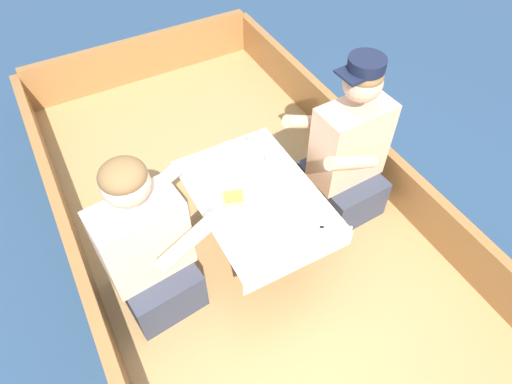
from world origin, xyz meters
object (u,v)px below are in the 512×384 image
Objects in this scene: person_starboard at (347,155)px; coffee_cup_port at (221,172)px; person_port at (148,250)px; coffee_cup_starboard at (272,160)px; coffee_cup_center at (254,140)px; sandwich at (234,199)px.

person_starboard is 0.72m from coffee_cup_port.
person_port is 10.17× the size of coffee_cup_starboard.
coffee_cup_center is (0.27, 0.13, -0.00)m from coffee_cup_port.
person_starboard is 0.53m from coffee_cup_center.
sandwich is at bearing -0.77° from person_starboard.
person_port is 1.19m from person_starboard.
person_port is 0.85m from coffee_cup_center.
coffee_cup_starboard is at bearing -18.80° from person_starboard.
sandwich is 1.32× the size of coffee_cup_center.
person_starboard is 10.48× the size of coffee_cup_center.
sandwich is at bearing -96.78° from coffee_cup_port.
person_starboard is 9.67× the size of coffee_cup_port.
coffee_cup_center is at bearing 93.14° from coffee_cup_starboard.
coffee_cup_port is 1.12× the size of coffee_cup_starboard.
sandwich is 1.22× the size of coffee_cup_port.
coffee_cup_center is at bearing 26.56° from coffee_cup_port.
coffee_cup_starboard is (0.30, 0.15, 0.00)m from sandwich.
person_port is at bearing -155.22° from coffee_cup_center.
person_port is 7.44× the size of sandwich.
person_starboard is 7.95× the size of sandwich.
person_port is at bearing -167.67° from coffee_cup_starboard.
sandwich is 0.44m from coffee_cup_center.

